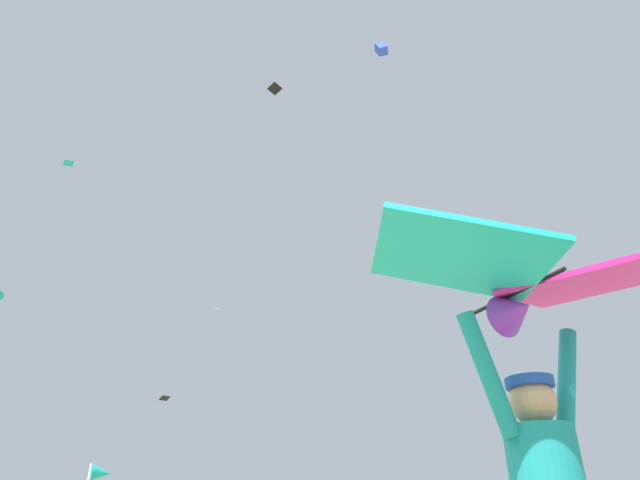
{
  "coord_description": "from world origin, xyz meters",
  "views": [
    {
      "loc": [
        -2.12,
        -2.12,
        0.94
      ],
      "look_at": [
        0.28,
        1.61,
        3.31
      ],
      "focal_mm": 30.27,
      "sensor_mm": 36.0,
      "label": 1
    }
  ],
  "objects_px": {
    "held_stunt_kite": "(523,281)",
    "distant_kite_black_far_center": "(275,88)",
    "distant_kite_blue_mid_right": "(381,49)",
    "distant_kite_teal_high_left": "(68,163)",
    "distant_kite_black_low_left": "(164,398)",
    "distant_kite_white_high_right": "(217,308)"
  },
  "relations": [
    {
      "from": "held_stunt_kite",
      "to": "distant_kite_teal_high_left",
      "type": "relative_size",
      "value": 2.53
    },
    {
      "from": "distant_kite_black_low_left",
      "to": "distant_kite_blue_mid_right",
      "type": "bearing_deg",
      "value": -86.37
    },
    {
      "from": "held_stunt_kite",
      "to": "distant_kite_black_low_left",
      "type": "height_order",
      "value": "distant_kite_black_low_left"
    },
    {
      "from": "held_stunt_kite",
      "to": "distant_kite_black_far_center",
      "type": "xyz_separation_m",
      "value": [
        6.61,
        16.52,
        18.21
      ]
    },
    {
      "from": "distant_kite_blue_mid_right",
      "to": "distant_kite_black_far_center",
      "type": "relative_size",
      "value": 1.1
    },
    {
      "from": "distant_kite_teal_high_left",
      "to": "distant_kite_white_high_right",
      "type": "bearing_deg",
      "value": 19.11
    },
    {
      "from": "held_stunt_kite",
      "to": "distant_kite_teal_high_left",
      "type": "distance_m",
      "value": 34.43
    },
    {
      "from": "distant_kite_teal_high_left",
      "to": "distant_kite_blue_mid_right",
      "type": "bearing_deg",
      "value": -59.28
    },
    {
      "from": "distant_kite_white_high_right",
      "to": "distant_kite_black_far_center",
      "type": "height_order",
      "value": "distant_kite_black_far_center"
    },
    {
      "from": "distant_kite_blue_mid_right",
      "to": "distant_kite_black_low_left",
      "type": "xyz_separation_m",
      "value": [
        -1.36,
        21.38,
        -12.08
      ]
    },
    {
      "from": "distant_kite_white_high_right",
      "to": "distant_kite_black_far_center",
      "type": "relative_size",
      "value": 0.66
    },
    {
      "from": "distant_kite_blue_mid_right",
      "to": "distant_kite_white_high_right",
      "type": "bearing_deg",
      "value": 85.5
    },
    {
      "from": "distant_kite_black_low_left",
      "to": "distant_kite_black_far_center",
      "type": "height_order",
      "value": "distant_kite_black_far_center"
    },
    {
      "from": "distant_kite_blue_mid_right",
      "to": "distant_kite_black_low_left",
      "type": "distance_m",
      "value": 24.59
    },
    {
      "from": "distant_kite_blue_mid_right",
      "to": "distant_kite_white_high_right",
      "type": "relative_size",
      "value": 1.66
    },
    {
      "from": "held_stunt_kite",
      "to": "distant_kite_black_low_left",
      "type": "xyz_separation_m",
      "value": [
        8.15,
        33.02,
        6.1
      ]
    },
    {
      "from": "distant_kite_black_far_center",
      "to": "distant_kite_black_low_left",
      "type": "bearing_deg",
      "value": 84.67
    },
    {
      "from": "distant_kite_black_low_left",
      "to": "held_stunt_kite",
      "type": "bearing_deg",
      "value": -103.86
    },
    {
      "from": "held_stunt_kite",
      "to": "distant_kite_black_far_center",
      "type": "bearing_deg",
      "value": 68.21
    },
    {
      "from": "distant_kite_black_far_center",
      "to": "distant_kite_teal_high_left",
      "type": "bearing_deg",
      "value": 120.73
    },
    {
      "from": "distant_kite_blue_mid_right",
      "to": "distant_kite_teal_high_left",
      "type": "xyz_separation_m",
      "value": [
        -10.36,
        17.43,
        0.24
      ]
    },
    {
      "from": "distant_kite_teal_high_left",
      "to": "distant_kite_black_far_center",
      "type": "bearing_deg",
      "value": -59.27
    }
  ]
}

